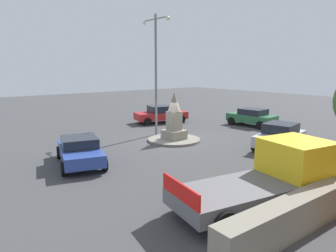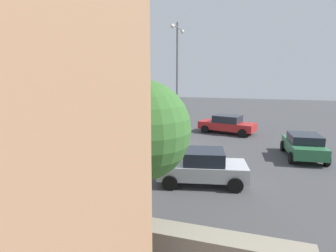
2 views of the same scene
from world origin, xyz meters
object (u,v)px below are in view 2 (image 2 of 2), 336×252
(monument, at_px, (164,126))
(tree_near_wall, at_px, (140,130))
(car_silver_waiting, at_px, (203,167))
(streetlamp, at_px, (177,72))
(car_green_passing, at_px, (304,145))
(car_blue_parked_left, at_px, (66,134))
(car_red_parked_right, at_px, (227,124))
(truck_yellow_approaching, at_px, (2,176))

(monument, distance_m, tree_near_wall, 10.55)
(car_silver_waiting, bearing_deg, monument, -147.56)
(streetlamp, bearing_deg, car_green_passing, 75.16)
(car_green_passing, distance_m, car_blue_parked_left, 15.09)
(streetlamp, xyz_separation_m, car_silver_waiting, (7.68, 3.19, -4.13))
(car_red_parked_right, bearing_deg, car_blue_parked_left, -56.12)
(monument, distance_m, car_blue_parked_left, 6.85)
(streetlamp, height_order, truck_yellow_approaching, streetlamp)
(car_green_passing, xyz_separation_m, car_blue_parked_left, (1.07, -15.05, -0.04))
(streetlamp, distance_m, truck_yellow_approaching, 12.83)
(car_blue_parked_left, distance_m, tree_near_wall, 13.23)
(monument, height_order, streetlamp, streetlamp)
(car_green_passing, height_order, truck_yellow_approaching, truck_yellow_approaching)
(car_red_parked_right, bearing_deg, streetlamp, -41.35)
(streetlamp, bearing_deg, car_blue_parked_left, -65.41)
(monument, height_order, car_blue_parked_left, monument)
(truck_yellow_approaching, bearing_deg, monument, 160.09)
(car_silver_waiting, height_order, car_red_parked_right, car_silver_waiting)
(tree_near_wall, bearing_deg, monument, -166.34)
(streetlamp, relative_size, car_silver_waiting, 2.01)
(monument, bearing_deg, tree_near_wall, 13.66)
(truck_yellow_approaching, height_order, tree_near_wall, tree_near_wall)
(streetlamp, relative_size, tree_near_wall, 1.75)
(monument, relative_size, tree_near_wall, 0.65)
(car_red_parked_right, xyz_separation_m, tree_near_wall, (16.03, -1.02, 2.47))
(car_blue_parked_left, distance_m, car_red_parked_right, 12.31)
(car_green_passing, distance_m, tree_near_wall, 12.05)
(car_green_passing, xyz_separation_m, truck_yellow_approaching, (9.53, -11.71, 0.28))
(car_red_parked_right, bearing_deg, car_green_passing, 39.83)
(car_silver_waiting, relative_size, car_red_parked_right, 0.86)
(car_red_parked_right, height_order, tree_near_wall, tree_near_wall)
(car_silver_waiting, distance_m, car_blue_parked_left, 11.13)
(streetlamp, bearing_deg, car_silver_waiting, 22.52)
(monument, bearing_deg, car_blue_parked_left, -82.10)
(monument, distance_m, car_silver_waiting, 6.45)
(car_green_passing, bearing_deg, truck_yellow_approaching, -50.85)
(monument, bearing_deg, truck_yellow_approaching, -19.91)
(car_blue_parked_left, bearing_deg, streetlamp, 114.59)
(car_red_parked_right, bearing_deg, tree_near_wall, -3.64)
(car_blue_parked_left, xyz_separation_m, tree_near_wall, (9.17, 9.20, 2.52))
(car_silver_waiting, bearing_deg, streetlamp, -157.48)
(car_silver_waiting, height_order, truck_yellow_approaching, truck_yellow_approaching)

